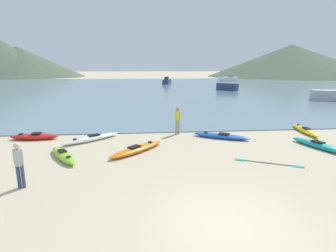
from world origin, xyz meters
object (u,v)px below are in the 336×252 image
Objects in this scene: kayak_on_sand_3 at (137,149)px; moored_boat_2 at (227,87)px; kayak_on_sand_4 at (63,155)px; moored_boat_1 at (229,79)px; kayak_on_sand_5 at (35,136)px; kayak_on_sand_0 at (91,138)px; moored_boat_0 at (332,95)px; kayak_on_sand_1 at (321,146)px; kayak_on_sand_2 at (221,136)px; kayak_on_sand_6 at (305,130)px; moored_boat_3 at (167,81)px; loose_paddle at (268,163)px; person_near_foreground at (19,162)px; person_near_waterline at (178,119)px.

moored_boat_2 is at bearing 65.38° from kayak_on_sand_3.
kayak_on_sand_4 is 64.74m from moored_boat_1.
moored_boat_2 is at bearing 54.77° from kayak_on_sand_5.
kayak_on_sand_0 is 29.12m from moored_boat_0.
kayak_on_sand_3 is (-9.19, 0.31, -0.01)m from kayak_on_sand_1.
kayak_on_sand_4 reaches higher than kayak_on_sand_3.
moored_boat_0 is at bearing 40.14° from kayak_on_sand_2.
kayak_on_sand_6 is 46.09m from moored_boat_3.
kayak_on_sand_6 is at bearing -98.06° from moored_boat_2.
kayak_on_sand_0 is at bearing -149.40° from moored_boat_0.
person_near_foreground is at bearing -171.29° from loose_paddle.
kayak_on_sand_1 is 7.73m from person_near_waterline.
moored_boat_3 is 1.94× the size of loose_paddle.
moored_boat_0 is at bearing 48.46° from loose_paddle.
kayak_on_sand_1 is 1.29× the size of loose_paddle.
loose_paddle is (8.20, -4.20, -0.13)m from kayak_on_sand_0.
kayak_on_sand_3 is 62.88m from moored_boat_1.
kayak_on_sand_4 is 0.84× the size of kayak_on_sand_6.
kayak_on_sand_0 reaches higher than loose_paddle.
kayak_on_sand_0 is 0.91× the size of kayak_on_sand_1.
moored_boat_2 reaches higher than kayak_on_sand_3.
kayak_on_sand_0 is 0.61× the size of moored_boat_3.
moored_boat_1 is at bearing 65.33° from kayak_on_sand_0.
kayak_on_sand_3 is at bearing 178.06° from kayak_on_sand_1.
person_near_foreground reaches higher than kayak_on_sand_3.
kayak_on_sand_5 reaches higher than kayak_on_sand_6.
kayak_on_sand_2 is at bearing 22.93° from kayak_on_sand_3.
kayak_on_sand_0 is at bearing 77.66° from person_near_foreground.
person_near_foreground is 9.16m from person_near_waterline.
kayak_on_sand_2 is at bearing 32.80° from person_near_foreground.
kayak_on_sand_2 is at bearing -1.01° from kayak_on_sand_0.
moored_boat_3 is at bearing 116.79° from moored_boat_2.
person_near_waterline is at bearing -145.69° from moored_boat_0.
kayak_on_sand_2 is 5.16m from kayak_on_sand_3.
kayak_on_sand_3 is 28.16m from moored_boat_0.
moored_boat_2 is 1.38× the size of loose_paddle.
kayak_on_sand_1 is 2.10× the size of person_near_foreground.
moored_boat_0 is 0.93× the size of moored_boat_3.
person_near_waterline is at bearing 177.10° from kayak_on_sand_6.
kayak_on_sand_2 is 10.22m from person_near_foreground.
kayak_on_sand_5 is 6.61m from person_near_foreground.
kayak_on_sand_3 is 10.70m from kayak_on_sand_6.
moored_boat_3 is (11.43, 45.95, 0.45)m from kayak_on_sand_5.
moored_boat_2 is at bearing 71.87° from kayak_on_sand_2.
kayak_on_sand_6 is at bearing 14.28° from kayak_on_sand_4.
kayak_on_sand_6 is at bearing -2.90° from person_near_waterline.
moored_boat_1 reaches higher than loose_paddle.
kayak_on_sand_3 is 1.81× the size of person_near_foreground.
moored_boat_1 reaches higher than kayak_on_sand_1.
kayak_on_sand_2 is 8.45m from kayak_on_sand_4.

